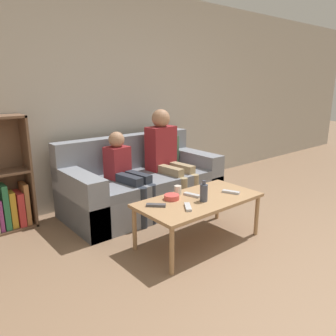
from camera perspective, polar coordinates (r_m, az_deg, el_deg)
name	(u,v)px	position (r m, az deg, el deg)	size (l,w,h in m)	color
ground_plane	(321,298)	(2.73, 25.14, -19.75)	(22.00, 22.00, 0.00)	#84664C
wall_back	(112,97)	(4.23, -9.68, 12.06)	(12.00, 0.06, 2.60)	#B7B2A8
couch	(142,185)	(3.94, -4.52, -2.96)	(1.85, 0.89, 0.85)	gray
coffee_table	(199,202)	(3.08, 5.43, -5.99)	(1.19, 0.60, 0.44)	#A87F56
person_adult	(166,151)	(3.95, -0.42, 3.05)	(0.38, 0.64, 1.17)	#9E8966
person_child	(126,170)	(3.60, -7.39, -0.37)	(0.32, 0.64, 0.96)	#282D38
cup_near	(178,190)	(3.15, 1.71, -3.86)	(0.07, 0.07, 0.09)	silver
tv_remote_0	(231,192)	(3.25, 10.89, -4.12)	(0.11, 0.18, 0.02)	#B7B7BC
tv_remote_1	(188,207)	(2.83, 3.49, -6.79)	(0.14, 0.17, 0.02)	#B7B7BC
tv_remote_2	(192,195)	(3.12, 4.21, -4.70)	(0.09, 0.18, 0.02)	#B7B7BC
tv_remote_3	(156,205)	(2.86, -2.11, -6.49)	(0.15, 0.15, 0.02)	#47474C
snack_bowl	(172,197)	(3.02, 0.64, -5.08)	(0.14, 0.14, 0.05)	#DB4C47
bottle	(204,192)	(2.98, 6.25, -4.25)	(0.07, 0.07, 0.20)	#424756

